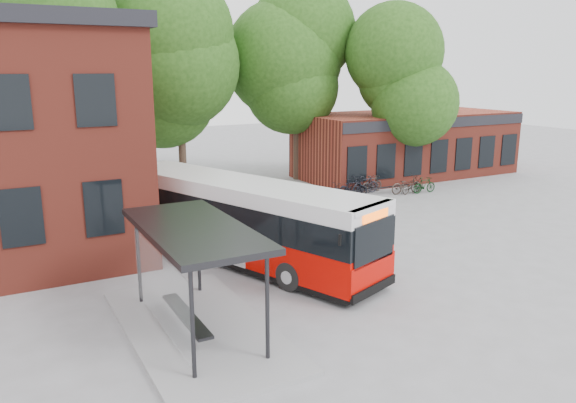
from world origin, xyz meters
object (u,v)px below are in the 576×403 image
bicycle_2 (350,187)px  bicycle_5 (372,184)px  bicycle_1 (353,188)px  bicycle_extra_0 (412,186)px  bicycle_3 (365,185)px  bicycle_6 (406,185)px  bicycle_0 (332,191)px  bus_shelter (196,279)px  bicycle_7 (424,185)px  city_bus (239,221)px  bicycle_4 (362,187)px

bicycle_2 → bicycle_5: (1.52, 0.09, -0.01)m
bicycle_1 → bicycle_extra_0: size_ratio=1.09×
bicycle_2 → bicycle_1: bearing=144.4°
bicycle_3 → bicycle_6: 2.25m
bicycle_5 → bicycle_6: 1.88m
bicycle_extra_0 → bicycle_0: bearing=70.8°
bus_shelter → bicycle_2: size_ratio=3.73×
bicycle_1 → bicycle_7: bicycle_1 is taller
bus_shelter → bicycle_5: 18.44m
bicycle_0 → bicycle_2: 1.38m
city_bus → bicycle_4: city_bus is taller
city_bus → bicycle_2: 11.73m
bicycle_3 → bicycle_4: bicycle_3 is taller
bicycle_2 → bicycle_4: (0.79, -0.02, -0.08)m
bus_shelter → bicycle_6: 18.91m
bicycle_1 → bicycle_6: 3.22m
bicycle_3 → bicycle_6: size_ratio=0.88×
bicycle_0 → bicycle_3: size_ratio=0.94×
bicycle_2 → bicycle_3: size_ratio=1.13×
bicycle_0 → bicycle_5: (2.88, 0.33, 0.07)m
bicycle_0 → bicycle_3: bearing=-103.9°
bicycle_3 → bicycle_7: 3.29m
bicycle_1 → bus_shelter: bearing=141.7°
bicycle_1 → bicycle_3: bearing=-56.1°
city_bus → bicycle_6: size_ratio=6.03×
bicycle_1 → bicycle_5: (1.71, 0.59, -0.03)m
city_bus → bicycle_extra_0: 13.98m
bicycle_7 → bicycle_extra_0: (-0.69, 0.20, -0.04)m
bicycle_4 → bicycle_2: bearing=78.6°
city_bus → bicycle_5: (11.03, 6.90, -0.97)m
bicycle_2 → bicycle_extra_0: (3.28, -1.24, -0.08)m
bus_shelter → bicycle_6: size_ratio=3.69×
bicycle_3 → bicycle_4: (-0.23, -0.03, -0.09)m
bicycle_6 → bicycle_3: bearing=65.8°
bicycle_3 → bicycle_6: (1.96, -1.12, -0.00)m
bus_shelter → bicycle_1: bus_shelter is taller
bicycle_3 → bicycle_5: size_ratio=1.03×
bicycle_1 → bicycle_3: (1.20, 0.52, -0.01)m
bicycle_0 → bicycle_6: size_ratio=0.82×
city_bus → bicycle_6: city_bus is taller
bicycle_1 → bicycle_5: 1.81m
city_bus → bicycle_2: bearing=15.0°
bicycle_1 → bicycle_extra_0: bicycle_1 is taller
bus_shelter → bicycle_4: (13.56, 11.51, -1.04)m
bus_shelter → bicycle_1: (12.59, 11.01, -0.94)m
bicycle_0 → bicycle_6: bearing=-121.3°
bicycle_2 → bus_shelter: bearing=116.4°
bicycle_4 → bicycle_7: 3.49m
bus_shelter → city_bus: city_bus is taller
bicycle_3 → bicycle_0: bearing=95.5°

